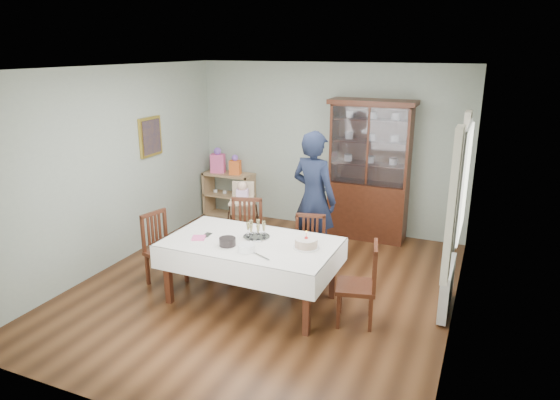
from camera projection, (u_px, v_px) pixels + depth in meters
The scene contains 25 objects.
floor at pixel (265, 287), 6.33m from camera, with size 5.00×5.00×0.00m, color #593319.
room_shell at pixel (281, 148), 6.29m from camera, with size 5.00×5.00×5.00m.
dining_table at pixel (251, 271), 5.90m from camera, with size 2.01×1.16×0.76m.
china_cabinet at pixel (369, 169), 7.70m from camera, with size 1.30×0.48×2.18m.
sideboard at pixel (229, 195), 8.87m from camera, with size 0.90×0.38×0.80m.
picture_frame at pixel (150, 137), 7.38m from camera, with size 0.04×0.48×0.58m, color gold.
window at pixel (464, 182), 5.30m from camera, with size 0.04×1.02×1.22m, color white.
curtain_left at pixel (452, 207), 4.81m from camera, with size 0.07×0.30×1.55m, color silver.
curtain_right at pixel (462, 177), 5.90m from camera, with size 0.07×0.30×1.55m, color silver.
radiator at pixel (447, 287), 5.69m from camera, with size 0.10×0.80×0.55m, color white.
chair_far_left at pixel (245, 250), 6.75m from camera, with size 0.55×0.55×0.97m.
chair_far_right at pixel (308, 265), 6.35m from camera, with size 0.48×0.48×0.89m.
chair_end_left at pixel (166, 263), 6.38m from camera, with size 0.50×0.50×0.93m.
chair_end_right at pixel (357, 299), 5.46m from camera, with size 0.50×0.50×0.93m.
woman at pixel (314, 199), 6.80m from camera, with size 0.68×0.45×1.88m, color black.
high_chair at pixel (243, 220), 7.60m from camera, with size 0.57×0.57×1.00m.
champagne_tray at pixel (256, 233), 5.89m from camera, with size 0.32×0.32×0.19m.
birthday_cake at pixel (306, 243), 5.59m from camera, with size 0.30×0.30×0.20m.
plate_stack_dark at pixel (227, 242), 5.66m from camera, with size 0.19×0.19×0.09m, color black.
plate_stack_white at pixel (247, 248), 5.50m from camera, with size 0.19×0.19×0.08m, color white.
napkin_stack at pixel (199, 238), 5.87m from camera, with size 0.15×0.15×0.02m, color #F65A9C.
cutlery at pixel (205, 234), 5.99m from camera, with size 0.10×0.15×0.01m, color silver, non-canonical shape.
cake_knife at pixel (261, 256), 5.37m from camera, with size 0.29×0.03×0.01m, color silver.
gift_bag_pink at pixel (218, 161), 8.75m from camera, with size 0.27×0.21×0.45m.
gift_bag_orange at pixel (235, 166), 8.64m from camera, with size 0.21×0.16×0.35m.
Camera 1 is at (2.44, -5.18, 2.93)m, focal length 32.00 mm.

